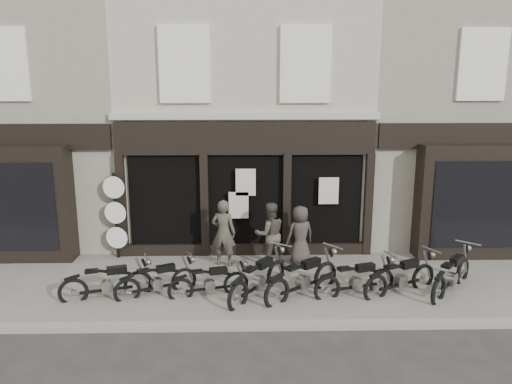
{
  "coord_description": "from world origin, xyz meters",
  "views": [
    {
      "loc": [
        0.0,
        -10.64,
        5.0
      ],
      "look_at": [
        0.26,
        1.6,
        2.24
      ],
      "focal_mm": 35.0,
      "sensor_mm": 36.0,
      "label": 1
    }
  ],
  "objects_px": {
    "motorcycle_4": "(303,281)",
    "advert_sign_post": "(116,219)",
    "motorcycle_2": "(210,284)",
    "man_right": "(300,235)",
    "motorcycle_6": "(401,280)",
    "man_left": "(224,233)",
    "motorcycle_5": "(356,283)",
    "motorcycle_3": "(259,281)",
    "motorcycle_0": "(107,285)",
    "motorcycle_7": "(452,278)",
    "man_centre": "(270,234)",
    "motorcycle_1": "(157,283)"
  },
  "relations": [
    {
      "from": "motorcycle_1",
      "to": "motorcycle_4",
      "type": "bearing_deg",
      "value": -28.73
    },
    {
      "from": "motorcycle_1",
      "to": "motorcycle_3",
      "type": "distance_m",
      "value": 2.36
    },
    {
      "from": "man_left",
      "to": "man_centre",
      "type": "xyz_separation_m",
      "value": [
        1.24,
        -0.0,
        -0.04
      ]
    },
    {
      "from": "motorcycle_0",
      "to": "man_left",
      "type": "xyz_separation_m",
      "value": [
        2.59,
        1.98,
        0.62
      ]
    },
    {
      "from": "motorcycle_4",
      "to": "motorcycle_6",
      "type": "xyz_separation_m",
      "value": [
        2.32,
        0.1,
        -0.03
      ]
    },
    {
      "from": "motorcycle_4",
      "to": "motorcycle_0",
      "type": "bearing_deg",
      "value": 142.09
    },
    {
      "from": "advert_sign_post",
      "to": "motorcycle_7",
      "type": "bearing_deg",
      "value": -7.37
    },
    {
      "from": "motorcycle_1",
      "to": "motorcycle_6",
      "type": "bearing_deg",
      "value": -26.92
    },
    {
      "from": "motorcycle_3",
      "to": "motorcycle_4",
      "type": "bearing_deg",
      "value": -55.95
    },
    {
      "from": "motorcycle_6",
      "to": "man_centre",
      "type": "height_order",
      "value": "man_centre"
    },
    {
      "from": "motorcycle_2",
      "to": "motorcycle_5",
      "type": "height_order",
      "value": "motorcycle_5"
    },
    {
      "from": "motorcycle_1",
      "to": "motorcycle_2",
      "type": "bearing_deg",
      "value": -30.43
    },
    {
      "from": "motorcycle_4",
      "to": "man_right",
      "type": "xyz_separation_m",
      "value": [
        0.14,
        2.05,
        0.48
      ]
    },
    {
      "from": "motorcycle_6",
      "to": "advert_sign_post",
      "type": "relative_size",
      "value": 0.79
    },
    {
      "from": "motorcycle_2",
      "to": "motorcycle_6",
      "type": "distance_m",
      "value": 4.49
    },
    {
      "from": "motorcycle_4",
      "to": "advert_sign_post",
      "type": "xyz_separation_m",
      "value": [
        -4.91,
        2.56,
        0.79
      ]
    },
    {
      "from": "motorcycle_6",
      "to": "advert_sign_post",
      "type": "xyz_separation_m",
      "value": [
        -7.24,
        2.46,
        0.82
      ]
    },
    {
      "from": "motorcycle_3",
      "to": "advert_sign_post",
      "type": "distance_m",
      "value": 4.7
    },
    {
      "from": "motorcycle_3",
      "to": "motorcycle_2",
      "type": "bearing_deg",
      "value": 125.27
    },
    {
      "from": "man_right",
      "to": "motorcycle_7",
      "type": "bearing_deg",
      "value": 129.3
    },
    {
      "from": "motorcycle_1",
      "to": "motorcycle_6",
      "type": "relative_size",
      "value": 0.92
    },
    {
      "from": "motorcycle_0",
      "to": "man_right",
      "type": "relative_size",
      "value": 1.27
    },
    {
      "from": "advert_sign_post",
      "to": "motorcycle_5",
      "type": "bearing_deg",
      "value": -14.1
    },
    {
      "from": "motorcycle_2",
      "to": "man_centre",
      "type": "bearing_deg",
      "value": 36.55
    },
    {
      "from": "motorcycle_3",
      "to": "motorcycle_7",
      "type": "bearing_deg",
      "value": -52.74
    },
    {
      "from": "motorcycle_5",
      "to": "motorcycle_6",
      "type": "height_order",
      "value": "motorcycle_6"
    },
    {
      "from": "motorcycle_0",
      "to": "man_left",
      "type": "height_order",
      "value": "man_left"
    },
    {
      "from": "motorcycle_1",
      "to": "man_left",
      "type": "height_order",
      "value": "man_left"
    },
    {
      "from": "motorcycle_1",
      "to": "man_centre",
      "type": "relative_size",
      "value": 1.06
    },
    {
      "from": "motorcycle_2",
      "to": "motorcycle_7",
      "type": "bearing_deg",
      "value": -14.39
    },
    {
      "from": "motorcycle_0",
      "to": "motorcycle_7",
      "type": "bearing_deg",
      "value": -15.91
    },
    {
      "from": "motorcycle_1",
      "to": "motorcycle_7",
      "type": "bearing_deg",
      "value": -26.44
    },
    {
      "from": "motorcycle_2",
      "to": "man_left",
      "type": "distance_m",
      "value": 2.03
    },
    {
      "from": "motorcycle_7",
      "to": "man_centre",
      "type": "xyz_separation_m",
      "value": [
        -4.23,
        1.79,
        0.55
      ]
    },
    {
      "from": "motorcycle_6",
      "to": "man_left",
      "type": "distance_m",
      "value": 4.66
    },
    {
      "from": "motorcycle_2",
      "to": "motorcycle_0",
      "type": "bearing_deg",
      "value": 166.33
    },
    {
      "from": "motorcycle_3",
      "to": "man_right",
      "type": "bearing_deg",
      "value": 5.46
    },
    {
      "from": "motorcycle_2",
      "to": "motorcycle_4",
      "type": "height_order",
      "value": "motorcycle_4"
    },
    {
      "from": "man_right",
      "to": "advert_sign_post",
      "type": "distance_m",
      "value": 5.09
    },
    {
      "from": "motorcycle_7",
      "to": "man_left",
      "type": "relative_size",
      "value": 1.01
    },
    {
      "from": "motorcycle_6",
      "to": "motorcycle_3",
      "type": "bearing_deg",
      "value": 154.65
    },
    {
      "from": "man_left",
      "to": "motorcycle_6",
      "type": "bearing_deg",
      "value": 170.71
    },
    {
      "from": "motorcycle_4",
      "to": "motorcycle_6",
      "type": "distance_m",
      "value": 2.33
    },
    {
      "from": "man_centre",
      "to": "advert_sign_post",
      "type": "bearing_deg",
      "value": -21.5
    },
    {
      "from": "man_right",
      "to": "motorcycle_3",
      "type": "bearing_deg",
      "value": 38.17
    },
    {
      "from": "motorcycle_2",
      "to": "man_centre",
      "type": "height_order",
      "value": "man_centre"
    },
    {
      "from": "motorcycle_1",
      "to": "man_left",
      "type": "bearing_deg",
      "value": 24.33
    },
    {
      "from": "motorcycle_6",
      "to": "advert_sign_post",
      "type": "height_order",
      "value": "advert_sign_post"
    },
    {
      "from": "motorcycle_7",
      "to": "man_right",
      "type": "height_order",
      "value": "man_right"
    },
    {
      "from": "motorcycle_2",
      "to": "man_right",
      "type": "distance_m",
      "value": 3.11
    }
  ]
}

